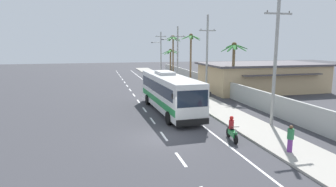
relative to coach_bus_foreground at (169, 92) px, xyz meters
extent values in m
plane|color=#3A3A3F|center=(-2.09, -7.16, -1.87)|extent=(160.00, 160.00, 0.00)
cube|color=#A8A399|center=(4.71, 2.84, -1.80)|extent=(3.20, 90.00, 0.14)
cube|color=white|center=(-2.09, -10.92, -1.87)|extent=(0.16, 2.00, 0.01)
cube|color=white|center=(-2.09, -6.85, -1.87)|extent=(0.16, 2.00, 0.01)
cube|color=white|center=(-2.09, -2.79, -1.87)|extent=(0.16, 2.00, 0.01)
cube|color=white|center=(-2.09, 1.27, -1.87)|extent=(0.16, 2.00, 0.01)
cube|color=white|center=(-2.09, 5.33, -1.87)|extent=(0.16, 2.00, 0.01)
cube|color=white|center=(-2.09, 9.39, -1.87)|extent=(0.16, 2.00, 0.01)
cube|color=white|center=(-2.09, 13.46, -1.87)|extent=(0.16, 2.00, 0.01)
cube|color=white|center=(-2.09, 17.52, -1.87)|extent=(0.16, 2.00, 0.01)
cube|color=white|center=(-2.09, 21.58, -1.87)|extent=(0.16, 2.00, 0.01)
cube|color=white|center=(-2.09, 25.64, -1.87)|extent=(0.16, 2.00, 0.01)
cube|color=white|center=(-2.09, 29.70, -1.87)|extent=(0.16, 2.00, 0.01)
cube|color=white|center=(-2.09, 33.77, -1.87)|extent=(0.16, 2.00, 0.01)
cube|color=white|center=(-2.09, 37.83, -1.87)|extent=(0.16, 2.00, 0.01)
cube|color=white|center=(-2.09, 41.89, -1.87)|extent=(0.16, 2.00, 0.01)
cube|color=white|center=(1.35, 7.84, -1.87)|extent=(0.14, 70.00, 0.01)
cube|color=#B2B2AD|center=(8.51, 6.84, -0.95)|extent=(0.24, 60.00, 1.85)
cube|color=silver|center=(0.00, -0.03, -0.02)|extent=(3.04, 11.95, 2.93)
cube|color=#192333|center=(-0.01, 0.17, 0.49)|extent=(3.03, 11.01, 0.94)
cube|color=#192333|center=(0.24, -5.91, 0.42)|extent=(2.35, 0.20, 1.23)
cube|color=#1E843D|center=(0.00, -0.03, -0.68)|extent=(3.07, 11.72, 0.53)
cube|color=black|center=(0.25, -6.00, -1.28)|extent=(2.51, 0.26, 0.44)
cube|color=#B7B7B7|center=(-0.06, 1.45, 1.58)|extent=(1.51, 2.66, 0.28)
cube|color=black|center=(1.69, -5.64, 0.64)|extent=(0.12, 0.08, 0.36)
cube|color=black|center=(-1.22, -5.76, 0.64)|extent=(0.12, 0.08, 0.36)
cylinder|color=black|center=(1.42, -4.12, -1.35)|extent=(0.36, 1.05, 1.04)
cylinder|color=black|center=(-1.08, -4.23, -1.35)|extent=(0.36, 1.05, 1.04)
cylinder|color=black|center=(1.10, 3.58, -1.35)|extent=(0.36, 1.05, 1.04)
cylinder|color=black|center=(-1.40, 3.48, -1.35)|extent=(0.36, 1.05, 1.04)
cylinder|color=black|center=(1.87, 7.49, -1.57)|extent=(0.11, 0.60, 0.60)
cylinder|color=black|center=(1.90, 8.85, -1.57)|extent=(0.13, 0.60, 0.60)
cube|color=gold|center=(1.89, 8.12, -1.35)|extent=(0.27, 1.11, 0.36)
cube|color=black|center=(1.89, 8.42, -1.15)|extent=(0.25, 0.61, 0.12)
cylinder|color=gray|center=(1.88, 7.61, -1.27)|extent=(0.07, 0.32, 0.67)
cylinder|color=black|center=(1.88, 7.71, -0.83)|extent=(0.56, 0.05, 0.04)
sphere|color=#EAEACC|center=(1.87, 7.59, -0.97)|extent=(0.14, 0.14, 0.14)
cylinder|color=#2D7A47|center=(1.89, 8.37, -0.88)|extent=(0.32, 0.32, 0.55)
sphere|color=black|center=(1.89, 8.37, -0.47)|extent=(0.26, 0.26, 0.26)
cylinder|color=black|center=(1.91, -9.43, -1.57)|extent=(0.17, 0.61, 0.60)
cylinder|color=black|center=(2.07, -8.07, -1.57)|extent=(0.19, 0.61, 0.60)
cube|color=#1E7F38|center=(1.98, -8.80, -1.35)|extent=(0.37, 1.12, 0.36)
cube|color=black|center=(2.02, -8.50, -1.15)|extent=(0.31, 0.62, 0.12)
cylinder|color=gray|center=(1.92, -9.31, -1.27)|extent=(0.10, 0.32, 0.67)
cylinder|color=black|center=(1.93, -9.21, -0.83)|extent=(0.56, 0.11, 0.04)
sphere|color=#EAEACC|center=(1.92, -9.33, -0.97)|extent=(0.14, 0.14, 0.14)
cylinder|color=red|center=(2.01, -8.55, -0.86)|extent=(0.32, 0.32, 0.60)
sphere|color=red|center=(2.01, -8.55, -0.43)|extent=(0.26, 0.26, 0.26)
cylinder|color=#75388E|center=(4.10, -11.65, -1.36)|extent=(0.28, 0.28, 0.75)
cylinder|color=#2D7A47|center=(4.10, -11.65, -0.69)|extent=(0.36, 0.36, 0.59)
sphere|color=brown|center=(4.10, -11.65, -0.30)|extent=(0.21, 0.21, 0.21)
cylinder|color=#9E9E99|center=(6.36, -6.49, 2.75)|extent=(0.24, 0.24, 9.25)
cube|color=#9E9E99|center=(6.36, -6.49, 6.41)|extent=(2.21, 0.12, 0.12)
cylinder|color=#4C4742|center=(5.48, -6.49, 6.53)|extent=(0.08, 0.08, 0.16)
cylinder|color=#4C4742|center=(7.25, -6.49, 6.53)|extent=(0.08, 0.08, 0.16)
cylinder|color=#9E9E99|center=(6.28, 6.75, 2.87)|extent=(0.24, 0.24, 9.49)
cube|color=#9E9E99|center=(6.28, 6.75, 5.82)|extent=(2.02, 0.12, 0.12)
cylinder|color=#4C4742|center=(5.47, 6.75, 5.94)|extent=(0.08, 0.08, 0.16)
cylinder|color=#4C4742|center=(7.09, 6.75, 5.94)|extent=(0.08, 0.08, 0.16)
cylinder|color=#9E9E99|center=(6.44, 19.99, 2.61)|extent=(0.24, 0.24, 8.97)
cube|color=#9E9E99|center=(6.44, 19.99, 5.48)|extent=(2.52, 0.12, 0.12)
cylinder|color=#4C4742|center=(5.43, 19.99, 5.60)|extent=(0.08, 0.08, 0.16)
cylinder|color=#4C4742|center=(7.44, 19.99, 5.60)|extent=(0.08, 0.08, 0.16)
cylinder|color=#9E9E99|center=(5.17, 19.99, 5.07)|extent=(2.54, 0.09, 0.09)
cube|color=#4C4C51|center=(3.90, 19.99, 5.01)|extent=(0.44, 0.24, 0.14)
cylinder|color=#9E9E99|center=(6.59, 33.23, 2.46)|extent=(0.24, 0.24, 8.66)
cube|color=#9E9E99|center=(6.59, 33.23, 5.82)|extent=(2.30, 0.12, 0.12)
cylinder|color=#4C4742|center=(5.67, 33.23, 5.94)|extent=(0.08, 0.08, 0.16)
cylinder|color=#4C4742|center=(7.51, 33.23, 5.94)|extent=(0.08, 0.08, 0.16)
cylinder|color=#9E9E99|center=(5.67, 33.23, 4.66)|extent=(1.83, 0.09, 0.09)
cube|color=#4C4C51|center=(4.76, 33.23, 4.60)|extent=(0.44, 0.24, 0.14)
cylinder|color=brown|center=(7.58, 16.69, 1.83)|extent=(0.28, 0.28, 7.41)
ellipsoid|color=#337F33|center=(8.34, 16.76, 5.23)|extent=(1.61, 0.50, 0.92)
ellipsoid|color=#337F33|center=(7.96, 17.40, 5.33)|extent=(1.11, 1.63, 0.74)
ellipsoid|color=#337F33|center=(7.22, 17.43, 5.38)|extent=(1.06, 1.68, 0.63)
ellipsoid|color=#337F33|center=(6.78, 16.61, 5.31)|extent=(1.67, 0.52, 0.77)
ellipsoid|color=#337F33|center=(7.25, 15.96, 5.33)|extent=(1.01, 1.66, 0.74)
ellipsoid|color=#337F33|center=(8.11, 16.08, 5.33)|extent=(1.36, 1.49, 0.73)
sphere|color=brown|center=(7.58, 16.69, 5.59)|extent=(0.56, 0.56, 0.56)
cylinder|color=brown|center=(8.23, 31.63, 0.58)|extent=(0.32, 0.32, 4.91)
ellipsoid|color=#337F33|center=(9.18, 31.61, 2.88)|extent=(1.94, 0.39, 0.64)
ellipsoid|color=#337F33|center=(8.80, 32.34, 2.77)|extent=(1.46, 1.68, 0.85)
ellipsoid|color=#337F33|center=(8.14, 32.50, 2.68)|extent=(0.55, 1.82, 1.03)
ellipsoid|color=#337F33|center=(7.41, 32.00, 2.73)|extent=(1.82, 1.09, 0.93)
ellipsoid|color=#337F33|center=(7.46, 31.24, 2.65)|extent=(1.74, 1.13, 1.08)
ellipsoid|color=#337F33|center=(7.86, 30.75, 2.89)|extent=(1.08, 1.93, 0.62)
ellipsoid|color=#337F33|center=(8.86, 31.01, 2.71)|extent=(1.56, 1.54, 0.96)
sphere|color=brown|center=(8.23, 31.63, 3.09)|extent=(0.56, 0.56, 0.56)
cylinder|color=brown|center=(6.73, 23.97, 1.80)|extent=(0.27, 0.27, 7.36)
ellipsoid|color=#3D893D|center=(7.43, 24.09, 5.15)|extent=(1.53, 0.61, 0.96)
ellipsoid|color=#3D893D|center=(7.27, 24.49, 5.21)|extent=(1.36, 1.33, 0.85)
ellipsoid|color=#3D893D|center=(6.51, 24.67, 5.19)|extent=(0.79, 1.56, 0.90)
ellipsoid|color=#3D893D|center=(6.07, 24.40, 5.31)|extent=(1.54, 1.19, 0.66)
ellipsoid|color=#3D893D|center=(6.10, 23.58, 5.20)|extent=(1.50, 1.11, 0.87)
ellipsoid|color=#3D893D|center=(6.61, 23.21, 5.26)|extent=(0.59, 1.62, 0.75)
ellipsoid|color=#3D893D|center=(7.20, 23.34, 5.29)|extent=(1.25, 1.50, 0.70)
sphere|color=brown|center=(6.73, 23.97, 5.53)|extent=(0.56, 0.56, 0.56)
cylinder|color=brown|center=(8.89, 5.09, 1.15)|extent=(0.32, 0.32, 6.05)
ellipsoid|color=#28702D|center=(9.70, 5.00, 4.00)|extent=(1.70, 0.55, 0.67)
ellipsoid|color=#28702D|center=(9.38, 5.72, 3.96)|extent=(1.31, 1.51, 0.75)
ellipsoid|color=#28702D|center=(8.77, 5.92, 4.05)|extent=(0.60, 1.73, 0.57)
ellipsoid|color=#28702D|center=(8.24, 5.46, 3.83)|extent=(1.52, 1.07, 0.98)
ellipsoid|color=#28702D|center=(8.27, 4.67, 3.85)|extent=(1.49, 1.18, 0.95)
ellipsoid|color=#28702D|center=(8.56, 4.36, 3.96)|extent=(1.00, 1.65, 0.74)
ellipsoid|color=#28702D|center=(9.35, 4.48, 3.88)|extent=(1.24, 1.48, 0.90)
sphere|color=brown|center=(8.89, 5.09, 4.22)|extent=(0.56, 0.56, 0.56)
cube|color=tan|center=(15.01, 8.98, -0.16)|extent=(14.92, 8.50, 3.43)
cube|color=#4C474C|center=(15.01, 8.98, 1.67)|extent=(15.82, 9.01, 0.24)
cube|color=#4C474C|center=(15.01, 4.38, 0.70)|extent=(10.44, 0.80, 0.10)
camera|label=1|loc=(-6.24, -24.83, 4.26)|focal=30.41mm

